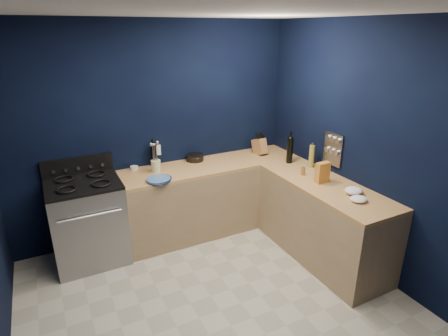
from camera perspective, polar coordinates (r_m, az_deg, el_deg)
floor at (r=3.69m, az=-0.56°, el=-21.45°), size 3.50×3.50×0.02m
ceiling at (r=2.73m, az=-0.77°, el=23.65°), size 3.50×3.50×0.02m
wall_back at (r=4.53m, az=-10.68°, el=5.48°), size 3.50×0.02×2.60m
wall_right at (r=4.03m, az=22.40°, el=2.27°), size 0.02×3.50×2.60m
wall_front at (r=1.83m, az=27.03°, el=-22.14°), size 3.50×0.02×2.60m
cab_back at (r=4.75m, az=-1.86°, el=-4.66°), size 2.30×0.63×0.86m
top_back at (r=4.57m, az=-1.93°, el=0.43°), size 2.30×0.63×0.04m
cab_right at (r=4.32m, az=15.10°, el=-8.19°), size 0.63×1.67×0.86m
top_right at (r=4.13m, az=15.68°, el=-2.71°), size 0.63×1.67×0.04m
gas_range at (r=4.37m, az=-20.41°, el=-8.05°), size 0.76×0.66×0.92m
oven_door at (r=4.10m, az=-19.78°, el=-10.14°), size 0.59×0.02×0.42m
cooktop at (r=4.17m, az=-21.23°, el=-2.31°), size 0.76×0.66×0.03m
backguard at (r=4.41m, az=-21.89°, el=0.33°), size 0.76×0.06×0.20m
spice_panel at (r=4.40m, az=16.67°, el=2.84°), size 0.02×0.28×0.38m
wall_outlet at (r=4.57m, az=-10.42°, el=2.76°), size 0.09×0.02×0.13m
plate_stack at (r=4.10m, az=-10.17°, el=-1.82°), size 0.35×0.35×0.03m
ramekin at (r=4.51m, az=-13.85°, el=0.04°), size 0.10×0.10×0.04m
utensil_crock at (r=4.36m, az=-10.60°, el=0.31°), size 0.15×0.15×0.14m
wine_bottle_back at (r=4.53m, az=-10.96°, el=1.90°), size 0.07×0.07×0.26m
lemon_basket at (r=4.67m, az=-4.56°, el=1.65°), size 0.25×0.25×0.08m
knife_block at (r=4.92m, az=5.58°, el=3.36°), size 0.14×0.25×0.25m
wine_bottle_right at (r=4.62m, az=10.24°, el=2.70°), size 0.10×0.10×0.32m
oil_bottle at (r=4.54m, az=13.52°, el=1.81°), size 0.06×0.06×0.28m
spice_jar_near at (r=4.29m, az=12.23°, el=-0.40°), size 0.06×0.06×0.11m
spice_jar_far at (r=4.31m, az=14.66°, el=-0.56°), size 0.06×0.06×0.10m
crouton_bag at (r=4.12m, az=15.14°, el=-0.68°), size 0.16×0.08×0.23m
towel_front at (r=3.96m, az=19.61°, el=-3.36°), size 0.23×0.20×0.07m
towel_end at (r=3.81m, az=20.29°, el=-4.57°), size 0.20×0.18×0.05m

